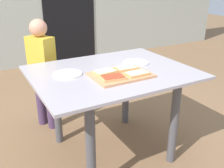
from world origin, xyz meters
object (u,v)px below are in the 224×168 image
dining_table (112,87)px  plate_white_left (68,74)px  child_left (42,69)px  cutting_board (121,75)px  pizza_slice_near_right (137,73)px  pizza_slice_near_left (113,78)px  plate_white_right (136,63)px  pizza_slice_far_right (126,68)px  pizza_slice_far_left (105,72)px

dining_table → plate_white_left: size_ratio=5.58×
child_left → cutting_board: bearing=-66.0°
pizza_slice_near_right → child_left: size_ratio=0.16×
pizza_slice_near_left → plate_white_right: bearing=36.3°
dining_table → child_left: (-0.36, 0.68, 0.00)m
pizza_slice_far_right → plate_white_right: pizza_slice_far_right is taller
plate_white_left → child_left: 0.61m
cutting_board → child_left: (-0.36, 0.81, -0.14)m
dining_table → cutting_board: size_ratio=2.84×
dining_table → pizza_slice_far_left: (-0.09, -0.06, 0.16)m
cutting_board → pizza_slice_far_left: pizza_slice_far_left is taller
dining_table → child_left: 0.76m
pizza_slice_far_right → pizza_slice_near_right: bearing=-89.9°
child_left → pizza_slice_far_left: bearing=-70.0°
child_left → pizza_slice_near_left: bearing=-73.2°
pizza_slice_far_left → plate_white_right: pizza_slice_far_left is taller
plate_white_right → pizza_slice_near_right: bearing=-122.4°
pizza_slice_near_left → dining_table: bearing=63.5°
dining_table → pizza_slice_far_left: size_ratio=6.90×
dining_table → child_left: bearing=117.9°
pizza_slice_far_left → pizza_slice_near_right: bearing=-37.7°
pizza_slice_near_right → plate_white_right: 0.32m
pizza_slice_far_right → child_left: 0.87m
pizza_slice_near_right → cutting_board: bearing=142.2°
pizza_slice_near_right → pizza_slice_far_left: bearing=142.3°
dining_table → pizza_slice_far_right: 0.19m
pizza_slice_far_left → plate_white_left: size_ratio=0.81×
cutting_board → pizza_slice_far_right: 0.11m
cutting_board → pizza_slice_near_left: pizza_slice_near_left is taller
cutting_board → dining_table: bearing=90.9°
pizza_slice_near_left → plate_white_right: size_ratio=0.82×
pizza_slice_far_right → plate_white_left: 0.44m
dining_table → plate_white_left: plate_white_left is taller
pizza_slice_far_left → pizza_slice_far_right: (0.18, -0.00, 0.00)m
pizza_slice_far_left → pizza_slice_far_right: bearing=-0.1°
pizza_slice_far_left → plate_white_left: (-0.23, 0.14, -0.02)m
pizza_slice_near_left → pizza_slice_far_right: size_ratio=1.04×
pizza_slice_far_left → dining_table: bearing=33.6°
pizza_slice_near_left → pizza_slice_far_right: same height
dining_table → plate_white_left: (-0.32, 0.08, 0.14)m
pizza_slice_near_right → pizza_slice_near_left: same height
pizza_slice_far_left → cutting_board: bearing=-37.6°
pizza_slice_far_right → child_left: child_left is taller
pizza_slice_near_left → plate_white_right: (0.36, 0.26, -0.02)m
cutting_board → plate_white_left: cutting_board is taller
plate_white_right → cutting_board: bearing=-142.1°
pizza_slice_near_left → plate_white_left: bearing=129.5°
pizza_slice_near_right → pizza_slice_far_left: 0.23m
cutting_board → pizza_slice_far_left: (-0.09, 0.07, 0.02)m
pizza_slice_far_left → child_left: size_ratio=0.16×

